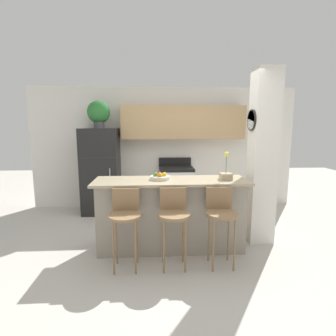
# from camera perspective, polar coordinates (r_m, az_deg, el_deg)

# --- Properties ---
(ground_plane) EXTENTS (14.00, 14.00, 0.00)m
(ground_plane) POSITION_cam_1_polar(r_m,az_deg,el_deg) (3.97, 0.63, -16.91)
(ground_plane) COLOR beige
(wall_back) EXTENTS (5.60, 0.38, 2.55)m
(wall_back) POSITION_cam_1_polar(r_m,az_deg,el_deg) (5.58, 0.78, 6.53)
(wall_back) COLOR white
(wall_back) RESTS_ON ground_plane
(pillar_right) EXTENTS (0.38, 0.32, 2.55)m
(pillar_right) POSITION_cam_1_polar(r_m,az_deg,el_deg) (4.08, 19.86, 2.09)
(pillar_right) COLOR white
(pillar_right) RESTS_ON ground_plane
(counter_bar) EXTENTS (2.13, 0.65, 1.00)m
(counter_bar) POSITION_cam_1_polar(r_m,az_deg,el_deg) (3.77, 0.64, -9.98)
(counter_bar) COLOR gray
(counter_bar) RESTS_ON ground_plane
(refrigerator) EXTENTS (0.72, 0.67, 1.70)m
(refrigerator) POSITION_cam_1_polar(r_m,az_deg,el_deg) (5.43, -14.37, -0.63)
(refrigerator) COLOR black
(refrigerator) RESTS_ON ground_plane
(stove_range) EXTENTS (0.69, 0.63, 1.07)m
(stove_range) POSITION_cam_1_polar(r_m,az_deg,el_deg) (5.46, 1.73, -4.45)
(stove_range) COLOR white
(stove_range) RESTS_ON ground_plane
(bar_stool_left) EXTENTS (0.39, 0.39, 0.98)m
(bar_stool_left) POSITION_cam_1_polar(r_m,az_deg,el_deg) (3.27, -9.30, -10.33)
(bar_stool_left) COLOR olive
(bar_stool_left) RESTS_ON ground_plane
(bar_stool_mid) EXTENTS (0.39, 0.39, 0.98)m
(bar_stool_mid) POSITION_cam_1_polar(r_m,az_deg,el_deg) (3.26, 1.25, -10.26)
(bar_stool_mid) COLOR olive
(bar_stool_mid) RESTS_ON ground_plane
(bar_stool_right) EXTENTS (0.39, 0.39, 0.98)m
(bar_stool_right) POSITION_cam_1_polar(r_m,az_deg,el_deg) (3.36, 11.50, -9.87)
(bar_stool_right) COLOR olive
(bar_stool_right) RESTS_ON ground_plane
(potted_plant_on_fridge) EXTENTS (0.44, 0.44, 0.53)m
(potted_plant_on_fridge) POSITION_cam_1_polar(r_m,az_deg,el_deg) (5.36, -14.86, 11.52)
(potted_plant_on_fridge) COLOR #4C4C51
(potted_plant_on_fridge) RESTS_ON refrigerator
(orchid_vase) EXTENTS (0.16, 0.16, 0.39)m
(orchid_vase) POSITION_cam_1_polar(r_m,az_deg,el_deg) (3.72, 12.49, -1.15)
(orchid_vase) COLOR tan
(orchid_vase) RESTS_ON counter_bar
(fruit_bowl) EXTENTS (0.27, 0.27, 0.11)m
(fruit_bowl) POSITION_cam_1_polar(r_m,az_deg,el_deg) (3.65, -1.77, -1.96)
(fruit_bowl) COLOR silver
(fruit_bowl) RESTS_ON counter_bar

